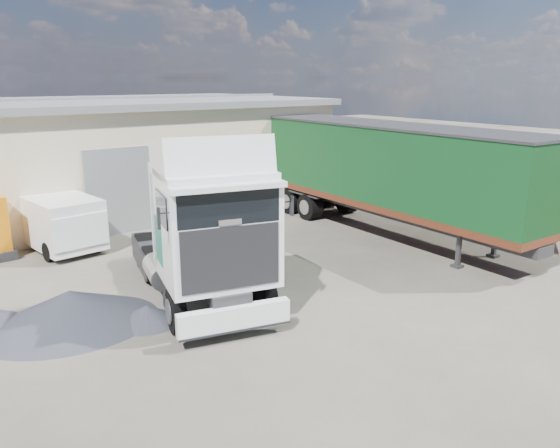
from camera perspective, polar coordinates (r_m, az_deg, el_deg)
ground at (r=16.84m, az=4.55°, el=-7.12°), size 120.00×120.00×0.00m
warehouse at (r=28.37m, az=-27.24°, el=5.92°), size 30.60×12.60×5.42m
brick_boundary_wall at (r=28.53m, az=14.49°, el=4.27°), size 0.35×26.00×2.50m
tractor_unit at (r=15.32m, az=-7.70°, el=-1.15°), size 4.46×7.84×5.01m
box_trailer at (r=22.79m, az=11.31°, el=5.75°), size 3.23×13.77×4.56m
panel_van at (r=22.58m, az=-22.41°, el=0.36°), size 2.71×5.26×2.06m
gravel_heap at (r=15.58m, az=-21.31°, el=-8.28°), size 5.35×4.82×0.96m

